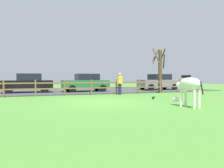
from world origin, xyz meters
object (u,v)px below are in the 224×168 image
at_px(parked_car_grey, 159,82).
at_px(parked_car_green, 86,82).
at_px(visitor_near_fence, 120,83).
at_px(bare_tree, 160,69).
at_px(zebra, 189,86).
at_px(crow_on_grass, 153,98).
at_px(parked_car_black, 28,83).

relative_size(parked_car_grey, parked_car_green, 1.00).
bearing_deg(visitor_near_fence, bare_tree, 11.22).
bearing_deg(zebra, visitor_near_fence, 89.73).
xyz_separation_m(crow_on_grass, parked_car_black, (-6.66, 8.80, 0.72)).
height_order(crow_on_grass, visitor_near_fence, visitor_near_fence).
bearing_deg(visitor_near_fence, parked_car_green, 111.72).
bearing_deg(zebra, parked_car_black, 117.48).
bearing_deg(parked_car_grey, parked_car_black, 178.97).
relative_size(parked_car_grey, visitor_near_fence, 2.46).
distance_m(crow_on_grass, parked_car_green, 8.59).
bearing_deg(visitor_near_fence, parked_car_grey, 34.62).
bearing_deg(visitor_near_fence, parked_car_black, 145.59).
xyz_separation_m(bare_tree, visitor_near_fence, (-4.01, -0.80, -1.10)).
bearing_deg(zebra, parked_car_green, 97.42).
bearing_deg(parked_car_grey, zebra, -116.78).
relative_size(parked_car_green, visitor_near_fence, 2.46).
bearing_deg(bare_tree, parked_car_black, 160.99).
height_order(zebra, visitor_near_fence, visitor_near_fence).
xyz_separation_m(crow_on_grass, parked_car_green, (-1.83, 8.36, 0.72)).
bearing_deg(parked_car_black, crow_on_grass, -52.89).
relative_size(zebra, crow_on_grass, 9.01).
relative_size(crow_on_grass, parked_car_green, 0.05).
height_order(bare_tree, parked_car_grey, bare_tree).
distance_m(parked_car_green, visitor_near_fence, 4.25).
height_order(zebra, parked_car_black, parked_car_black).
bearing_deg(parked_car_black, zebra, -62.52).
xyz_separation_m(zebra, visitor_near_fence, (0.04, 7.85, -0.02)).
height_order(zebra, parked_car_green, parked_car_green).
distance_m(bare_tree, crow_on_grass, 6.69).
bearing_deg(visitor_near_fence, crow_on_grass, -86.69).
distance_m(parked_car_grey, visitor_near_fence, 7.32).
relative_size(crow_on_grass, parked_car_black, 0.05).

